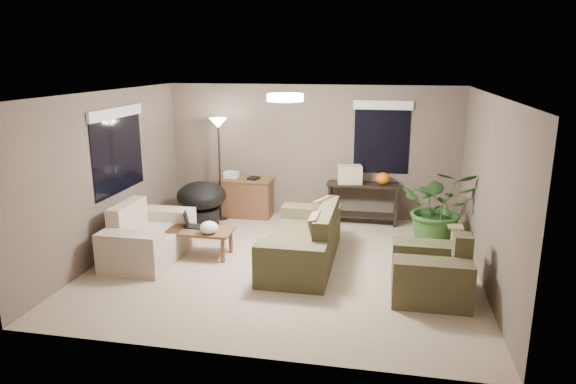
% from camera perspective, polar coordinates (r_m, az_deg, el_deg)
% --- Properties ---
extents(room_shell, '(5.50, 5.50, 5.50)m').
position_cam_1_polar(room_shell, '(7.32, -0.30, 1.13)').
color(room_shell, tan).
rests_on(room_shell, ground).
extents(main_sofa, '(0.95, 2.20, 0.85)m').
position_cam_1_polar(main_sofa, '(7.68, 1.86, -5.68)').
color(main_sofa, '#454129').
rests_on(main_sofa, ground).
extents(throw_pillows, '(0.39, 1.38, 0.47)m').
position_cam_1_polar(throw_pillows, '(7.53, 3.80, -3.26)').
color(throw_pillows, '#8C7251').
rests_on(throw_pillows, main_sofa).
extents(loveseat, '(0.90, 1.60, 0.85)m').
position_cam_1_polar(loveseat, '(8.12, -15.33, -5.04)').
color(loveseat, beige).
rests_on(loveseat, ground).
extents(armchair, '(0.95, 1.00, 0.85)m').
position_cam_1_polar(armchair, '(6.86, 15.67, -8.77)').
color(armchair, '#4B472D').
rests_on(armchair, ground).
extents(coffee_table, '(1.00, 0.55, 0.42)m').
position_cam_1_polar(coffee_table, '(8.00, -9.71, -4.56)').
color(coffee_table, brown).
rests_on(coffee_table, ground).
extents(laptop, '(0.39, 0.24, 0.24)m').
position_cam_1_polar(laptop, '(8.11, -10.62, -3.43)').
color(laptop, black).
rests_on(laptop, coffee_table).
extents(plastic_bag, '(0.33, 0.31, 0.19)m').
position_cam_1_polar(plastic_bag, '(7.75, -8.77, -3.92)').
color(plastic_bag, white).
rests_on(plastic_bag, coffee_table).
extents(desk, '(1.10, 0.50, 0.75)m').
position_cam_1_polar(desk, '(9.90, -4.86, -0.56)').
color(desk, brown).
rests_on(desk, ground).
extents(desk_papers, '(0.69, 0.29, 0.12)m').
position_cam_1_polar(desk_papers, '(9.83, -5.80, 1.85)').
color(desk_papers, silver).
rests_on(desk_papers, desk).
extents(console_table, '(1.30, 0.40, 0.75)m').
position_cam_1_polar(console_table, '(9.54, 8.28, -0.88)').
color(console_table, black).
rests_on(console_table, ground).
extents(pumpkin, '(0.32, 0.32, 0.22)m').
position_cam_1_polar(pumpkin, '(9.43, 10.50, 1.49)').
color(pumpkin, orange).
rests_on(pumpkin, console_table).
extents(cardboard_box, '(0.48, 0.40, 0.32)m').
position_cam_1_polar(cardboard_box, '(9.44, 6.87, 1.97)').
color(cardboard_box, beige).
rests_on(cardboard_box, console_table).
extents(papasan_chair, '(1.11, 1.11, 0.80)m').
position_cam_1_polar(papasan_chair, '(9.46, -9.57, -0.88)').
color(papasan_chair, black).
rests_on(papasan_chair, ground).
extents(floor_lamp, '(0.32, 0.32, 1.91)m').
position_cam_1_polar(floor_lamp, '(9.54, -7.73, 6.27)').
color(floor_lamp, black).
rests_on(floor_lamp, ground).
extents(ceiling_fixture, '(0.50, 0.50, 0.10)m').
position_cam_1_polar(ceiling_fixture, '(7.14, -0.31, 10.46)').
color(ceiling_fixture, white).
rests_on(ceiling_fixture, room_shell).
extents(houseplant, '(1.18, 1.31, 1.02)m').
position_cam_1_polar(houseplant, '(8.58, 16.37, -2.58)').
color(houseplant, '#2D5923').
rests_on(houseplant, ground).
extents(cat_scratching_post, '(0.32, 0.32, 0.50)m').
position_cam_1_polar(cat_scratching_post, '(8.29, 17.97, -5.46)').
color(cat_scratching_post, tan).
rests_on(cat_scratching_post, ground).
extents(window_left, '(0.05, 1.56, 1.33)m').
position_cam_1_polar(window_left, '(8.45, -18.43, 5.88)').
color(window_left, black).
rests_on(window_left, room_shell).
extents(window_back, '(1.06, 0.05, 1.33)m').
position_cam_1_polar(window_back, '(9.53, 10.43, 7.31)').
color(window_back, black).
rests_on(window_back, room_shell).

